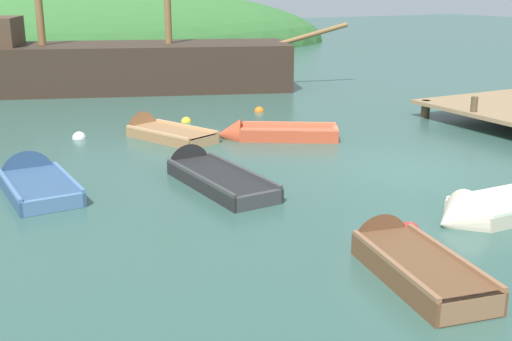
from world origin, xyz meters
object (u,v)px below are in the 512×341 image
(rowboat_outer_left, at_px, (271,135))
(rowboat_portside, at_px, (492,213))
(rowboat_near_dock, at_px, (404,261))
(buoy_orange, at_px, (259,112))
(buoy_yellow, at_px, (186,122))
(rowboat_outer_right, at_px, (34,184))
(buoy_red, at_px, (409,233))
(rowboat_far, at_px, (158,134))
(buoy_white, at_px, (79,138))
(rowboat_center, at_px, (207,176))
(sailing_ship, at_px, (99,73))

(rowboat_outer_left, bearing_deg, rowboat_portside, 125.51)
(rowboat_near_dock, distance_m, buoy_orange, 12.77)
(rowboat_outer_left, relative_size, buoy_yellow, 10.20)
(rowboat_portside, relative_size, rowboat_outer_right, 1.02)
(buoy_red, xyz_separation_m, buoy_orange, (2.93, 11.06, 0.00))
(rowboat_far, xyz_separation_m, rowboat_portside, (3.33, -9.27, 0.00))
(rowboat_outer_left, relative_size, buoy_white, 8.74)
(rowboat_portside, distance_m, buoy_white, 11.41)
(rowboat_outer_left, bearing_deg, buoy_yellow, -37.83)
(buoy_red, relative_size, buoy_white, 1.08)
(rowboat_far, bearing_deg, rowboat_center, 152.54)
(buoy_red, height_order, buoy_yellow, buoy_red)
(rowboat_far, height_order, buoy_orange, rowboat_far)
(rowboat_near_dock, bearing_deg, rowboat_center, 18.79)
(rowboat_portside, distance_m, buoy_orange, 11.20)
(rowboat_outer_right, bearing_deg, buoy_red, -139.39)
(rowboat_outer_left, xyz_separation_m, buoy_yellow, (-1.27, 3.26, -0.11))
(rowboat_far, xyz_separation_m, buoy_orange, (4.33, 1.89, -0.08))
(rowboat_center, xyz_separation_m, buoy_orange, (4.78, 6.44, -0.09))
(rowboat_center, xyz_separation_m, rowboat_portside, (3.78, -4.72, -0.01))
(rowboat_outer_right, bearing_deg, sailing_ship, -22.93)
(buoy_orange, bearing_deg, buoy_white, -170.24)
(sailing_ship, relative_size, buoy_red, 41.57)
(rowboat_center, bearing_deg, buoy_white, 12.99)
(rowboat_outer_right, xyz_separation_m, buoy_white, (1.92, 4.19, -0.09))
(sailing_ship, relative_size, buoy_white, 44.92)
(rowboat_near_dock, bearing_deg, buoy_white, 23.00)
(rowboat_outer_right, relative_size, buoy_white, 7.86)
(buoy_red, xyz_separation_m, buoy_yellow, (0.06, 10.62, 0.00))
(rowboat_outer_right, height_order, buoy_red, rowboat_outer_right)
(rowboat_near_dock, xyz_separation_m, buoy_white, (-2.42, 11.04, -0.12))
(buoy_white, relative_size, buoy_orange, 1.12)
(rowboat_center, xyz_separation_m, rowboat_outer_right, (-3.52, 1.15, 0.00))
(rowboat_portside, height_order, rowboat_outer_right, rowboat_outer_right)
(rowboat_outer_right, xyz_separation_m, rowboat_outer_left, (6.70, 1.59, 0.02))
(rowboat_portside, xyz_separation_m, buoy_white, (-5.39, 10.06, -0.08))
(buoy_white, bearing_deg, rowboat_outer_left, -28.56)
(rowboat_center, height_order, buoy_white, rowboat_center)
(rowboat_near_dock, bearing_deg, buoy_red, -33.15)
(rowboat_far, relative_size, buoy_orange, 9.93)
(rowboat_portside, height_order, buoy_orange, rowboat_portside)
(rowboat_near_dock, bearing_deg, buoy_orange, -7.45)
(rowboat_center, height_order, buoy_yellow, rowboat_center)
(rowboat_outer_left, xyz_separation_m, buoy_orange, (1.60, 3.70, -0.11))
(rowboat_near_dock, height_order, rowboat_far, rowboat_far)
(rowboat_center, bearing_deg, rowboat_near_dock, -175.57)
(rowboat_outer_left, bearing_deg, rowboat_center, 71.61)
(rowboat_far, distance_m, buoy_yellow, 2.05)
(sailing_ship, height_order, rowboat_outer_left, sailing_ship)
(rowboat_outer_left, bearing_deg, buoy_white, 2.35)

